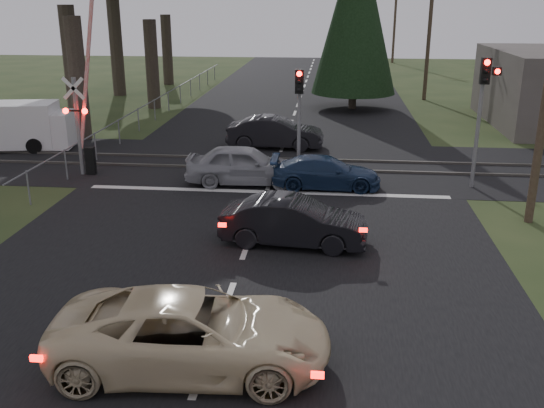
# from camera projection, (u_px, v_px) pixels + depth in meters

# --- Properties ---
(ground) EXTENTS (120.00, 120.00, 0.00)m
(ground) POSITION_uv_depth(u_px,v_px,m) (228.00, 299.00, 14.12)
(ground) COLOR #253618
(ground) RESTS_ON ground
(road) EXTENTS (14.00, 100.00, 0.01)m
(road) POSITION_uv_depth(u_px,v_px,m) (271.00, 178.00, 23.53)
(road) COLOR black
(road) RESTS_ON ground
(rail_corridor) EXTENTS (120.00, 8.00, 0.01)m
(rail_corridor) POSITION_uv_depth(u_px,v_px,m) (276.00, 165.00, 25.41)
(rail_corridor) COLOR black
(rail_corridor) RESTS_ON ground
(stop_line) EXTENTS (13.00, 0.35, 0.00)m
(stop_line) POSITION_uv_depth(u_px,v_px,m) (266.00, 192.00, 21.83)
(stop_line) COLOR silver
(stop_line) RESTS_ON ground
(rail_near) EXTENTS (120.00, 0.12, 0.10)m
(rail_near) POSITION_uv_depth(u_px,v_px,m) (274.00, 169.00, 24.65)
(rail_near) COLOR #59544C
(rail_near) RESTS_ON ground
(rail_far) EXTENTS (120.00, 0.12, 0.10)m
(rail_far) POSITION_uv_depth(u_px,v_px,m) (278.00, 159.00, 26.15)
(rail_far) COLOR #59544C
(rail_far) RESTS_ON ground
(crossing_signal) EXTENTS (1.62, 0.38, 6.96)m
(crossing_signal) POSITION_uv_depth(u_px,v_px,m) (84.00, 123.00, 23.36)
(crossing_signal) COLOR slate
(crossing_signal) RESTS_ON ground
(traffic_signal_right) EXTENTS (0.68, 0.48, 4.70)m
(traffic_signal_right) POSITION_uv_depth(u_px,v_px,m) (483.00, 98.00, 21.25)
(traffic_signal_right) COLOR slate
(traffic_signal_right) RESTS_ON ground
(traffic_signal_center) EXTENTS (0.32, 0.48, 4.10)m
(traffic_signal_center) POSITION_uv_depth(u_px,v_px,m) (299.00, 104.00, 23.17)
(traffic_signal_center) COLOR slate
(traffic_signal_center) RESTS_ON ground
(utility_pole_mid) EXTENTS (1.80, 0.26, 9.00)m
(utility_pole_mid) POSITION_uv_depth(u_px,v_px,m) (430.00, 28.00, 40.03)
(utility_pole_mid) COLOR #4C3D2D
(utility_pole_mid) RESTS_ON ground
(utility_pole_far) EXTENTS (1.80, 0.26, 9.00)m
(utility_pole_far) POSITION_uv_depth(u_px,v_px,m) (395.00, 17.00, 63.57)
(utility_pole_far) COLOR #4C3D2D
(utility_pole_far) RESTS_ON ground
(conifer_tree) EXTENTS (5.20, 5.20, 11.00)m
(conifer_tree) POSITION_uv_depth(u_px,v_px,m) (356.00, 9.00, 36.33)
(conifer_tree) COLOR #473D33
(conifer_tree) RESTS_ON ground
(fence_left) EXTENTS (0.10, 36.00, 1.20)m
(fence_left) POSITION_uv_depth(u_px,v_px,m) (162.00, 115.00, 36.04)
(fence_left) COLOR slate
(fence_left) RESTS_ON ground
(cream_coupe) EXTENTS (5.35, 2.73, 1.45)m
(cream_coupe) POSITION_uv_depth(u_px,v_px,m) (192.00, 332.00, 11.32)
(cream_coupe) COLOR beige
(cream_coupe) RESTS_ON ground
(dark_hatchback) EXTENTS (4.21, 1.81, 1.35)m
(dark_hatchback) POSITION_uv_depth(u_px,v_px,m) (294.00, 222.00, 17.01)
(dark_hatchback) COLOR black
(dark_hatchback) RESTS_ON ground
(silver_car) EXTENTS (4.39, 1.92, 1.47)m
(silver_car) POSITION_uv_depth(u_px,v_px,m) (244.00, 165.00, 22.58)
(silver_car) COLOR gray
(silver_car) RESTS_ON ground
(blue_sedan) EXTENTS (4.02, 1.67, 1.16)m
(blue_sedan) POSITION_uv_depth(u_px,v_px,m) (326.00, 172.00, 22.16)
(blue_sedan) COLOR #182A49
(blue_sedan) RESTS_ON ground
(dark_car_far) EXTENTS (4.46, 1.67, 1.45)m
(dark_car_far) POSITION_uv_depth(u_px,v_px,m) (275.00, 133.00, 28.00)
(dark_car_far) COLOR black
(dark_car_far) RESTS_ON ground
(white_van) EXTENTS (5.71, 2.84, 2.13)m
(white_van) POSITION_uv_depth(u_px,v_px,m) (12.00, 126.00, 27.71)
(white_van) COLOR white
(white_van) RESTS_ON ground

